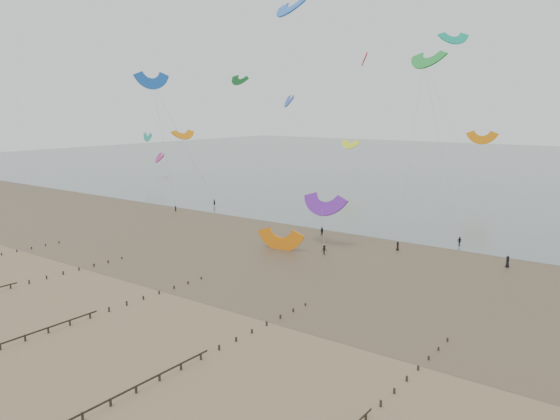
{
  "coord_description": "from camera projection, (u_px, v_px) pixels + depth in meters",
  "views": [
    {
      "loc": [
        57.73,
        -41.89,
        24.22
      ],
      "look_at": [
        6.3,
        28.0,
        8.0
      ],
      "focal_mm": 35.0,
      "sensor_mm": 36.0,
      "label": 1
    }
  ],
  "objects": [
    {
      "name": "kitesurfers",
      "position": [
        469.0,
        251.0,
        90.52
      ],
      "size": [
        114.45,
        24.06,
        1.82
      ],
      "color": "black",
      "rests_on": "ground"
    },
    {
      "name": "sea_and_shore",
      "position": [
        255.0,
        241.0,
        100.86
      ],
      "size": [
        500.0,
        665.0,
        0.03
      ],
      "color": "#475654",
      "rests_on": "ground"
    },
    {
      "name": "kitesurfer_lead",
      "position": [
        176.0,
        209.0,
        129.15
      ],
      "size": [
        0.58,
        0.38,
        1.57
      ],
      "primitive_type": "imported",
      "rotation": [
        0.0,
        0.0,
        3.13
      ],
      "color": "black",
      "rests_on": "ground"
    },
    {
      "name": "kites_airborne",
      "position": [
        362.0,
        117.0,
        142.7
      ],
      "size": [
        253.85,
        109.34,
        39.77
      ],
      "color": "blue",
      "rests_on": "ground"
    },
    {
      "name": "ground",
      "position": [
        114.0,
        297.0,
        71.25
      ],
      "size": [
        500.0,
        500.0,
        0.0
      ],
      "primitive_type": "plane",
      "color": "brown",
      "rests_on": "ground"
    },
    {
      "name": "grounded_kite",
      "position": [
        280.0,
        250.0,
        94.94
      ],
      "size": [
        8.15,
        6.7,
        4.14
      ],
      "primitive_type": null,
      "rotation": [
        1.54,
        0.0,
        0.12
      ],
      "color": "orange",
      "rests_on": "ground"
    }
  ]
}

